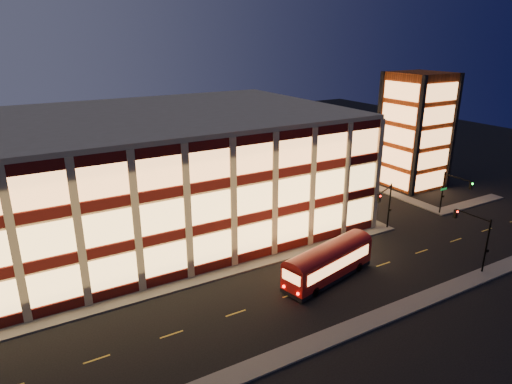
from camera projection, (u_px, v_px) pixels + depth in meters
ground at (225, 278)px, 46.31m from camera, size 200.00×200.00×0.00m
sidewalk_office_south at (194, 281)px, 45.66m from camera, size 54.00×2.00×0.15m
sidewalk_office_east at (308, 192)px, 71.14m from camera, size 2.00×30.00×0.15m
sidewalk_tower_south at (468, 204)px, 66.24m from camera, size 14.00×2.00×0.15m
sidewalk_tower_west at (361, 182)px, 76.41m from camera, size 2.00×30.00×0.15m
sidewalk_near at (300, 349)px, 35.69m from camera, size 100.00×2.00×0.15m
office_building at (141, 173)px, 56.32m from camera, size 50.45×30.45×14.50m
stair_tower at (415, 131)px, 72.23m from camera, size 8.60×8.60×18.00m
traffic_signal_far at (386, 201)px, 55.79m from camera, size 3.79×1.87×6.00m
traffic_signal_right at (452, 188)px, 60.49m from camera, size 1.20×4.37×6.00m
traffic_signal_near at (475, 231)px, 47.22m from camera, size 0.32×4.45×6.00m
trolley_bus at (329, 260)px, 45.49m from camera, size 11.36×5.16×3.73m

